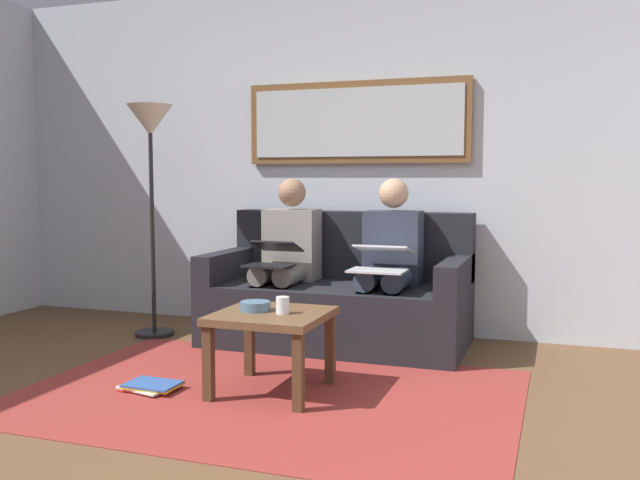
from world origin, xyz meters
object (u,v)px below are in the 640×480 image
at_px(couch, 340,297).
at_px(cup, 283,305).
at_px(person_left, 390,258).
at_px(person_right, 287,254).
at_px(laptop_silver, 381,258).
at_px(standing_lamp, 151,146).
at_px(coffee_table, 272,325).
at_px(bowl, 255,306).
at_px(framed_mirror, 356,122).
at_px(laptop_black, 274,255).
at_px(magazine_stack, 151,386).

distance_m(couch, cup, 1.25).
height_order(cup, person_left, person_left).
bearing_deg(person_right, cup, 111.05).
distance_m(laptop_silver, standing_lamp, 1.85).
xyz_separation_m(couch, cup, (-0.08, 1.24, 0.17)).
relative_size(person_right, standing_lamp, 0.69).
bearing_deg(coffee_table, person_right, -71.80).
relative_size(person_left, standing_lamp, 0.69).
height_order(cup, laptop_silver, laptop_silver).
distance_m(bowl, person_left, 1.24).
bearing_deg(couch, bowl, 85.73).
bearing_deg(framed_mirror, bowl, 86.77).
bearing_deg(person_right, framed_mirror, -128.99).
xyz_separation_m(couch, laptop_silver, (-0.37, 0.30, 0.32)).
distance_m(person_right, laptop_black, 0.23).
distance_m(coffee_table, cup, 0.14).
bearing_deg(standing_lamp, bowl, 142.76).
height_order(cup, standing_lamp, standing_lamp).
height_order(laptop_black, magazine_stack, laptop_black).
bearing_deg(cup, magazine_stack, 13.47).
distance_m(person_right, magazine_stack, 1.48).
bearing_deg(magazine_stack, couch, -113.86).
bearing_deg(laptop_black, couch, -140.95).
bearing_deg(laptop_black, bowl, 107.10).
relative_size(laptop_black, magazine_stack, 1.16).
relative_size(coffee_table, person_left, 0.50).
bearing_deg(standing_lamp, couch, -168.65).
xyz_separation_m(couch, standing_lamp, (1.33, 0.27, 1.06)).
bearing_deg(laptop_silver, bowl, 63.03).
xyz_separation_m(coffee_table, cup, (-0.07, 0.02, 0.12)).
bearing_deg(cup, couch, -86.28).
bearing_deg(cup, laptop_black, -64.36).
relative_size(laptop_silver, person_right, 0.34).
xyz_separation_m(coffee_table, magazine_stack, (0.63, 0.19, -0.34)).
distance_m(cup, laptop_silver, 0.99).
bearing_deg(person_left, couch, -10.41).
xyz_separation_m(coffee_table, laptop_black, (0.38, -0.92, 0.27)).
bearing_deg(person_right, magazine_stack, 79.33).
height_order(magazine_stack, standing_lamp, standing_lamp).
relative_size(couch, cup, 19.55).
height_order(bowl, standing_lamp, standing_lamp).
xyz_separation_m(laptop_silver, magazine_stack, (0.99, 1.10, -0.61)).
bearing_deg(couch, cup, 93.72).
bearing_deg(standing_lamp, laptop_black, 178.02).
height_order(framed_mirror, coffee_table, framed_mirror).
relative_size(bowl, standing_lamp, 0.10).
bearing_deg(framed_mirror, person_left, 128.99).
relative_size(couch, coffee_table, 3.07).
bearing_deg(person_right, couch, -169.59).
relative_size(person_right, magazine_stack, 3.44).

